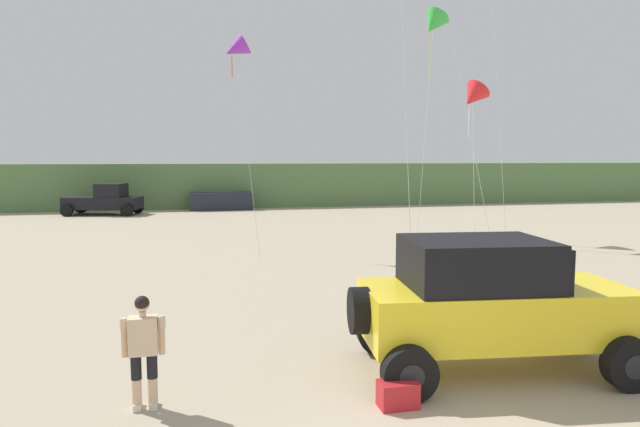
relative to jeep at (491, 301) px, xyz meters
name	(u,v)px	position (x,y,z in m)	size (l,w,h in m)	color
dune_ridge	(286,184)	(2.14, 35.08, 0.39)	(90.00, 6.52, 3.18)	#567A47
jeep	(491,301)	(0.00, 0.00, 0.00)	(4.96, 2.82, 2.26)	yellow
person_watching	(143,346)	(-5.59, -0.27, -0.26)	(0.62, 0.30, 1.67)	#DBB28E
cooler_box	(398,394)	(-2.02, -1.00, -1.01)	(0.56, 0.36, 0.38)	#B21E23
distant_pickup	(105,200)	(-10.37, 29.19, -0.26)	(4.90, 3.26, 1.98)	black
distant_sedan	(221,201)	(-3.06, 31.06, -0.60)	(4.20, 1.70, 1.20)	#1E232D
kite_black_sled	(473,97)	(7.11, 14.44, 5.05)	(2.71, 4.91, 7.01)	red
kite_green_box	(236,49)	(-3.20, 13.47, 6.49)	(1.25, 3.71, 8.34)	purple
kite_orange_streamer	(433,24)	(5.27, 14.59, 8.09)	(3.22, 5.14, 10.00)	green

